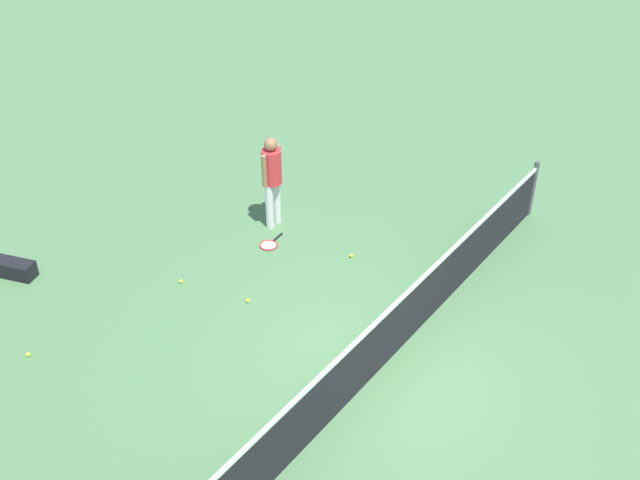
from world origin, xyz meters
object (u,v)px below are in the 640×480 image
at_px(player_near_side, 272,175).
at_px(tennis_ball_by_net, 351,256).
at_px(tennis_ball_midcourt, 28,355).
at_px(tennis_racket_near_player, 269,244).
at_px(tennis_ball_near_player, 248,301).
at_px(equipment_bag, 9,268).
at_px(tennis_ball_baseline, 181,281).

distance_m(player_near_side, tennis_ball_by_net, 1.96).
bearing_deg(tennis_ball_by_net, tennis_ball_midcourt, -25.99).
distance_m(player_near_side, tennis_racket_near_player, 1.20).
bearing_deg(tennis_ball_midcourt, tennis_ball_near_player, 148.58).
height_order(tennis_ball_by_net, tennis_ball_midcourt, same).
height_order(tennis_ball_by_net, equipment_bag, equipment_bag).
bearing_deg(tennis_ball_midcourt, tennis_ball_by_net, 154.01).
relative_size(tennis_ball_near_player, tennis_ball_by_net, 1.00).
height_order(tennis_ball_near_player, tennis_ball_baseline, same).
height_order(tennis_ball_midcourt, equipment_bag, equipment_bag).
bearing_deg(tennis_ball_near_player, tennis_ball_baseline, -77.15).
xyz_separation_m(player_near_side, tennis_ball_baseline, (2.23, -0.08, -0.98)).
distance_m(tennis_ball_baseline, equipment_bag, 2.81).
bearing_deg(tennis_ball_near_player, equipment_bag, -63.73).
relative_size(tennis_racket_near_player, tennis_ball_midcourt, 9.04).
height_order(tennis_racket_near_player, tennis_ball_midcourt, tennis_ball_midcourt).
height_order(player_near_side, tennis_ball_by_net, player_near_side).
distance_m(tennis_ball_near_player, equipment_bag, 3.97).
xyz_separation_m(tennis_ball_by_net, tennis_ball_midcourt, (4.69, -2.29, 0.00)).
height_order(tennis_racket_near_player, tennis_ball_near_player, tennis_ball_near_player).
relative_size(player_near_side, tennis_ball_midcourt, 25.76).
bearing_deg(tennis_racket_near_player, player_near_side, -147.07).
distance_m(tennis_racket_near_player, tennis_ball_baseline, 1.72).
distance_m(tennis_racket_near_player, equipment_bag, 4.23).
bearing_deg(tennis_ball_midcourt, equipment_bag, -118.12).
distance_m(player_near_side, tennis_ball_baseline, 2.43).
relative_size(tennis_ball_midcourt, tennis_ball_baseline, 1.00).
xyz_separation_m(player_near_side, tennis_ball_by_net, (0.02, 1.70, -0.98)).
height_order(tennis_ball_baseline, equipment_bag, equipment_bag).
xyz_separation_m(tennis_ball_near_player, tennis_ball_by_net, (-1.94, 0.60, 0.00)).
relative_size(tennis_racket_near_player, tennis_ball_near_player, 9.04).
bearing_deg(tennis_ball_baseline, player_near_side, 177.87).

